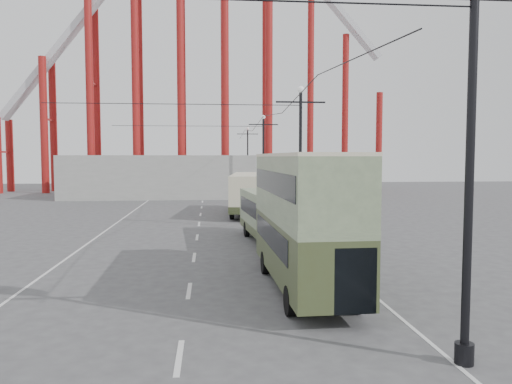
{
  "coord_description": "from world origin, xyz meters",
  "views": [
    {
      "loc": [
        -0.25,
        -13.74,
        4.79
      ],
      "look_at": [
        2.14,
        11.71,
        3.0
      ],
      "focal_mm": 35.0,
      "sensor_mm": 36.0,
      "label": 1
    }
  ],
  "objects": [
    {
      "name": "single_decker_cream",
      "position": [
        3.07,
        27.77,
        1.91
      ],
      "size": [
        3.91,
        11.12,
        3.39
      ],
      "rotation": [
        0.0,
        0.0,
        -0.11
      ],
      "color": "beige",
      "rests_on": "ground"
    },
    {
      "name": "ground",
      "position": [
        0.0,
        0.0,
        0.0
      ],
      "size": [
        160.0,
        160.0,
        0.0
      ],
      "primitive_type": "plane",
      "color": "#474749",
      "rests_on": "ground"
    },
    {
      "name": "lamp_post_far",
      "position": [
        5.6,
        40.0,
        4.68
      ],
      "size": [
        3.2,
        0.44,
        9.32
      ],
      "color": "black",
      "rests_on": "ground"
    },
    {
      "name": "lamp_post_near",
      "position": [
        5.6,
        -3.0,
        7.86
      ],
      "size": [
        3.2,
        0.44,
        10.8
      ],
      "color": "black",
      "rests_on": "ground"
    },
    {
      "name": "double_decker_bus",
      "position": [
        3.11,
        3.83,
        2.76
      ],
      "size": [
        2.56,
        9.23,
        4.92
      ],
      "rotation": [
        0.0,
        0.0,
        0.03
      ],
      "color": "#3E4726",
      "rests_on": "ground"
    },
    {
      "name": "lamp_post_distant",
      "position": [
        5.6,
        62.0,
        4.68
      ],
      "size": [
        3.2,
        0.44,
        9.32
      ],
      "color": "black",
      "rests_on": "ground"
    },
    {
      "name": "roller_coaster",
      "position": [
        -2.49,
        56.89,
        22.92
      ],
      "size": [
        52.95,
        5.0,
        55.48
      ],
      "color": "maroon",
      "rests_on": "ground"
    },
    {
      "name": "lamp_post_mid",
      "position": [
        5.6,
        18.0,
        4.68
      ],
      "size": [
        3.2,
        0.44,
        9.32
      ],
      "color": "black",
      "rests_on": "ground"
    },
    {
      "name": "pedestrian",
      "position": [
        2.67,
        6.63,
        0.87
      ],
      "size": [
        0.64,
        0.42,
        1.74
      ],
      "primitive_type": "imported",
      "rotation": [
        0.0,
        0.0,
        3.14
      ],
      "color": "black",
      "rests_on": "ground"
    },
    {
      "name": "single_decker_green",
      "position": [
        3.23,
        13.13,
        1.59
      ],
      "size": [
        3.07,
        10.1,
        2.81
      ],
      "rotation": [
        0.0,
        0.0,
        0.08
      ],
      "color": "#6C7E5C",
      "rests_on": "ground"
    },
    {
      "name": "road_markings",
      "position": [
        -0.86,
        19.7,
        0.01
      ],
      "size": [
        12.52,
        120.0,
        0.01
      ],
      "color": "silver",
      "rests_on": "ground"
    },
    {
      "name": "fairground_shed",
      "position": [
        -6.0,
        47.0,
        2.5
      ],
      "size": [
        22.0,
        10.0,
        5.0
      ],
      "primitive_type": "cube",
      "color": "gray",
      "rests_on": "ground"
    }
  ]
}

